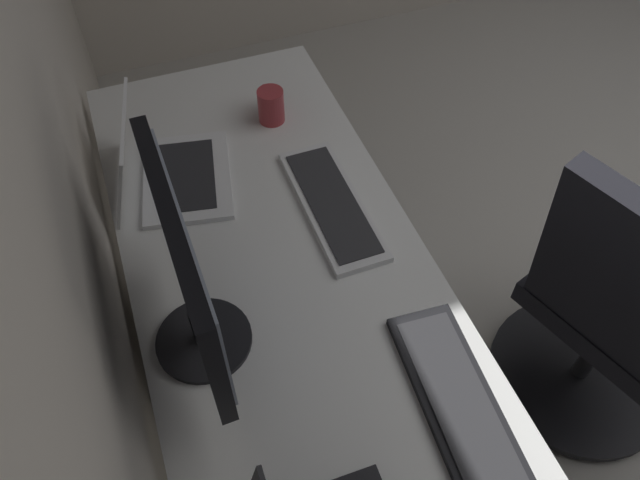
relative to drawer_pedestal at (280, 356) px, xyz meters
The scene contains 8 objects.
desk 0.33m from the drawer_pedestal, 166.65° to the right, with size 1.88×0.68×0.73m.
drawer_pedestal is the anchor object (origin of this frame).
monitor_primary 0.66m from the drawer_pedestal, 123.06° to the left, with size 0.48×0.20×0.41m.
laptop_left 0.60m from the drawer_pedestal, 23.93° to the left, with size 0.36×0.33×0.22m.
keyboard_main 0.63m from the drawer_pedestal, 149.86° to the right, with size 0.43×0.17×0.02m.
keyboard_spare 0.47m from the drawer_pedestal, 54.74° to the right, with size 0.42×0.14×0.02m.
coffee_mug 0.69m from the drawer_pedestal, 17.66° to the right, with size 0.11×0.07×0.10m.
office_chair 0.90m from the drawer_pedestal, 106.80° to the right, with size 0.56×0.60×0.97m.
Camera 1 is at (-0.47, 2.15, 1.87)m, focal length 34.69 mm.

